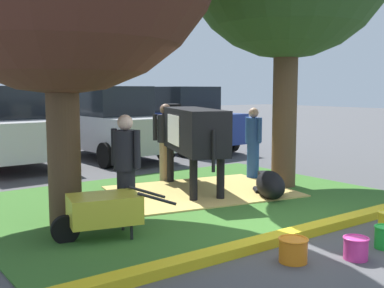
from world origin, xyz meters
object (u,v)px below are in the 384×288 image
Objects in this scene: cow_holstein at (192,130)px; hatchback_white at (5,127)px; person_visitor_near at (253,141)px; calf_lying at (270,184)px; sedan_blue at (179,119)px; wheelbarrow at (102,210)px; person_handler at (166,140)px; person_visitor_far at (126,167)px; sedan_silver at (109,123)px; bucket_pink at (356,248)px; bucket_orange at (293,250)px.

hatchback_white reaches higher than cow_holstein.
calf_lying is at bearing -123.68° from person_visitor_near.
cow_holstein is 6.17m from sedan_blue.
person_visitor_near is at bearing 4.76° from cow_holstein.
person_visitor_near reaches higher than calf_lying.
hatchback_white is (0.67, 7.01, 0.60)m from wheelbarrow.
person_handler reaches higher than person_visitor_near.
person_visitor_near is 4.20m from person_visitor_far.
person_visitor_near is 0.35× the size of sedan_silver.
calf_lying is at bearing -89.12° from sedan_silver.
hatchback_white is at bearing 179.24° from sedan_blue.
sedan_silver is at bearing 102.92° from person_visitor_near.
person_visitor_near is at bearing 21.34° from person_visitor_far.
sedan_silver is at bearing 82.08° from cow_holstein.
wheelbarrow is (-2.71, -1.74, -0.77)m from cow_holstein.
bucket_pink is (1.47, -2.75, -0.71)m from person_visitor_far.
hatchback_white is (-1.34, 9.41, 0.85)m from bucket_pink.
bucket_pink is (0.65, -0.37, -0.01)m from bucket_orange.
wheelbarrow is (-3.48, -0.41, 0.15)m from calf_lying.
sedan_silver is (-0.09, 6.15, 0.75)m from calf_lying.
sedan_blue is at bearing 72.74° from person_visitor_near.
calf_lying is at bearing 6.77° from wheelbarrow.
cow_holstein is 1.90× the size of person_visitor_far.
person_handler is at bearing 44.86° from wheelbarrow.
bucket_orange is 9.11m from hatchback_white.
sedan_silver is at bearing 76.77° from bucket_orange.
person_visitor_far is (-2.17, -1.38, -0.31)m from cow_holstein.
bucket_orange reaches higher than bucket_pink.
sedan_blue is at bearing 8.10° from sedan_silver.
person_handler is at bearing 81.45° from bucket_pink.
person_handler is 3.96m from wheelbarrow.
cow_holstein is 4.32m from bucket_pink.
calf_lying is 3.51m from wheelbarrow.
bucket_pink is at bearing -98.55° from person_handler.
wheelbarrow is at bearing -117.27° from sedan_silver.
calf_lying is at bearing -59.94° from cow_holstein.
sedan_blue is at bearing 68.65° from calf_lying.
wheelbarrow is at bearing -146.92° from person_visitor_far.
cow_holstein is 1.95× the size of person_visitor_near.
cow_holstein is at bearing 70.31° from bucket_orange.
bucket_orange is (1.36, -2.03, -0.24)m from wheelbarrow.
calf_lying is 0.28× the size of sedan_blue.
bucket_pink is at bearing -61.89° from person_visitor_far.
person_visitor_far is 4.62× the size of bucket_orange.
person_visitor_far is 0.98× the size of wheelbarrow.
wheelbarrow is at bearing -135.14° from person_handler.
bucket_orange is at bearing -117.48° from sedan_blue.
cow_holstein is 0.67× the size of sedan_silver.
bucket_orange is at bearing -109.69° from cow_holstein.
person_visitor_far is at bearing -158.66° from person_visitor_near.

